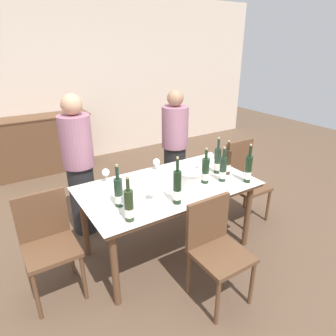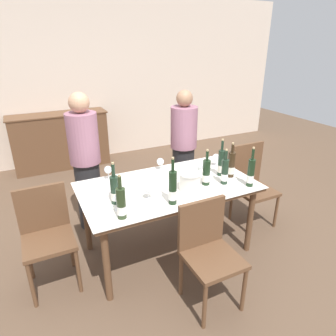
# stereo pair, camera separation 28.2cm
# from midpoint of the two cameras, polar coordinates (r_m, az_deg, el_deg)

# --- Properties ---
(ground_plane) EXTENTS (12.00, 12.00, 0.00)m
(ground_plane) POSITION_cam_midpoint_polar(r_m,az_deg,el_deg) (3.30, 2.53, -15.18)
(ground_plane) COLOR brown
(back_wall) EXTENTS (8.00, 0.10, 2.80)m
(back_wall) POSITION_cam_midpoint_polar(r_m,az_deg,el_deg) (5.59, -13.47, 15.88)
(back_wall) COLOR beige
(back_wall) RESTS_ON ground_plane
(sideboard_cabinet) EXTENTS (1.58, 0.46, 0.94)m
(sideboard_cabinet) POSITION_cam_midpoint_polar(r_m,az_deg,el_deg) (5.39, -18.33, 4.93)
(sideboard_cabinet) COLOR brown
(sideboard_cabinet) RESTS_ON ground_plane
(dining_table) EXTENTS (1.68, 0.95, 0.76)m
(dining_table) POSITION_cam_midpoint_polar(r_m,az_deg,el_deg) (2.93, 2.76, -4.63)
(dining_table) COLOR brown
(dining_table) RESTS_ON ground_plane
(ice_bucket) EXTENTS (0.21, 0.21, 0.17)m
(ice_bucket) POSITION_cam_midpoint_polar(r_m,az_deg,el_deg) (2.78, 7.09, -2.53)
(ice_bucket) COLOR white
(ice_bucket) RESTS_ON dining_table
(wine_bottle_0) EXTENTS (0.07, 0.07, 0.37)m
(wine_bottle_0) POSITION_cam_midpoint_polar(r_m,az_deg,el_deg) (3.12, 14.49, 0.46)
(wine_bottle_0) COLOR #332314
(wine_bottle_0) RESTS_ON dining_table
(wine_bottle_1) EXTENTS (0.07, 0.07, 0.36)m
(wine_bottle_1) POSITION_cam_midpoint_polar(r_m,az_deg,el_deg) (2.96, 13.47, -0.78)
(wine_bottle_1) COLOR #1E3323
(wine_bottle_1) RESTS_ON dining_table
(wine_bottle_2) EXTENTS (0.07, 0.07, 0.37)m
(wine_bottle_2) POSITION_cam_midpoint_polar(r_m,az_deg,el_deg) (2.33, -5.49, -6.89)
(wine_bottle_2) COLOR #28381E
(wine_bottle_2) RESTS_ON dining_table
(wine_bottle_3) EXTENTS (0.07, 0.07, 0.42)m
(wine_bottle_3) POSITION_cam_midpoint_polar(r_m,az_deg,el_deg) (2.52, 4.11, -3.98)
(wine_bottle_3) COLOR black
(wine_bottle_3) RESTS_ON dining_table
(wine_bottle_4) EXTENTS (0.07, 0.07, 0.39)m
(wine_bottle_4) POSITION_cam_midpoint_polar(r_m,az_deg,el_deg) (2.97, 18.14, -1.01)
(wine_bottle_4) COLOR black
(wine_bottle_4) RESTS_ON dining_table
(wine_bottle_5) EXTENTS (0.07, 0.07, 0.39)m
(wine_bottle_5) POSITION_cam_midpoint_polar(r_m,az_deg,el_deg) (3.13, 12.64, 0.82)
(wine_bottle_5) COLOR #1E3323
(wine_bottle_5) RESTS_ON dining_table
(wine_bottle_6) EXTENTS (0.07, 0.07, 0.38)m
(wine_bottle_6) POSITION_cam_midpoint_polar(r_m,az_deg,el_deg) (2.55, -7.01, -4.28)
(wine_bottle_6) COLOR #1E3323
(wine_bottle_6) RESTS_ON dining_table
(wine_bottle_7) EXTENTS (0.07, 0.07, 0.36)m
(wine_bottle_7) POSITION_cam_midpoint_polar(r_m,az_deg,el_deg) (2.90, 10.08, -1.00)
(wine_bottle_7) COLOR black
(wine_bottle_7) RESTS_ON dining_table
(wine_glass_0) EXTENTS (0.08, 0.08, 0.14)m
(wine_glass_0) POSITION_cam_midpoint_polar(r_m,az_deg,el_deg) (2.60, -0.62, -4.08)
(wine_glass_0) COLOR white
(wine_glass_0) RESTS_ON dining_table
(wine_glass_1) EXTENTS (0.07, 0.07, 0.14)m
(wine_glass_1) POSITION_cam_midpoint_polar(r_m,az_deg,el_deg) (2.46, -6.16, -5.96)
(wine_glass_1) COLOR white
(wine_glass_1) RESTS_ON dining_table
(wine_glass_2) EXTENTS (0.09, 0.09, 0.14)m
(wine_glass_2) POSITION_cam_midpoint_polar(r_m,az_deg,el_deg) (3.37, 11.51, 1.84)
(wine_glass_2) COLOR white
(wine_glass_2) RESTS_ON dining_table
(wine_glass_3) EXTENTS (0.08, 0.08, 0.15)m
(wine_glass_3) POSITION_cam_midpoint_polar(r_m,az_deg,el_deg) (3.00, -8.74, -0.49)
(wine_glass_3) COLOR white
(wine_glass_3) RESTS_ON dining_table
(wine_glass_4) EXTENTS (0.07, 0.07, 0.15)m
(wine_glass_4) POSITION_cam_midpoint_polar(r_m,az_deg,el_deg) (3.05, 8.68, 0.03)
(wine_glass_4) COLOR white
(wine_glass_4) RESTS_ON dining_table
(wine_glass_5) EXTENTS (0.08, 0.08, 0.13)m
(wine_glass_5) POSITION_cam_midpoint_polar(r_m,az_deg,el_deg) (3.20, 1.04, 1.10)
(wine_glass_5) COLOR white
(wine_glass_5) RESTS_ON dining_table
(chair_right_end) EXTENTS (0.42, 0.42, 0.95)m
(chair_right_end) POSITION_cam_midpoint_polar(r_m,az_deg,el_deg) (3.69, 17.64, -2.24)
(chair_right_end) COLOR brown
(chair_right_end) RESTS_ON ground_plane
(chair_left_end) EXTENTS (0.42, 0.42, 0.91)m
(chair_left_end) POSITION_cam_midpoint_polar(r_m,az_deg,el_deg) (2.79, -19.47, -11.21)
(chair_left_end) COLOR brown
(chair_left_end) RESTS_ON ground_plane
(chair_near_front) EXTENTS (0.42, 0.42, 0.88)m
(chair_near_front) POSITION_cam_midpoint_polar(r_m,az_deg,el_deg) (2.53, 10.87, -14.62)
(chair_near_front) COLOR brown
(chair_near_front) RESTS_ON ground_plane
(person_host) EXTENTS (0.33, 0.33, 1.57)m
(person_host) POSITION_cam_midpoint_polar(r_m,az_deg,el_deg) (3.40, -13.09, 0.74)
(person_host) COLOR #262628
(person_host) RESTS_ON ground_plane
(person_guest_left) EXTENTS (0.33, 0.33, 1.51)m
(person_guest_left) POSITION_cam_midpoint_polar(r_m,az_deg,el_deg) (3.83, 5.06, 3.31)
(person_guest_left) COLOR #262628
(person_guest_left) RESTS_ON ground_plane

